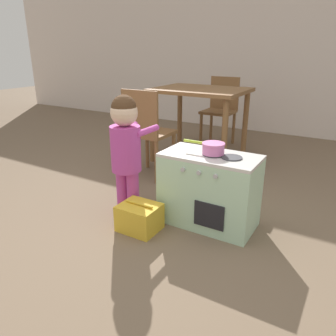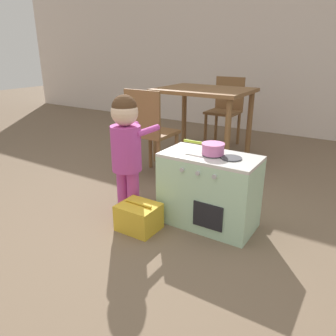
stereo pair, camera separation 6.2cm
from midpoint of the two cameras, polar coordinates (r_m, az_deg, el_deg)
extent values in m
plane|color=brown|center=(1.96, -12.12, -16.07)|extent=(16.00, 16.00, 0.00)
cube|color=beige|center=(4.84, 18.53, 21.09)|extent=(10.00, 0.06, 2.60)
cube|color=#B2DBB7|center=(2.22, 6.35, -4.04)|extent=(0.63, 0.33, 0.48)
cube|color=silver|center=(2.13, 6.61, 2.09)|extent=(0.63, 0.33, 0.02)
cylinder|color=#38383D|center=(2.12, 7.01, 2.38)|extent=(0.13, 0.13, 0.01)
cylinder|color=#38383D|center=(2.07, 10.20, 1.81)|extent=(0.13, 0.13, 0.01)
cube|color=black|center=(2.09, 6.27, -8.26)|extent=(0.20, 0.01, 0.17)
cylinder|color=#B2B2B7|center=(2.05, 1.73, -0.30)|extent=(0.03, 0.01, 0.03)
cylinder|color=#B2B2B7|center=(2.00, 4.49, -0.86)|extent=(0.03, 0.01, 0.03)
cylinder|color=#B2B2B7|center=(1.96, 7.38, -1.45)|extent=(0.03, 0.01, 0.03)
cylinder|color=pink|center=(2.11, 7.06, 3.40)|extent=(0.14, 0.14, 0.07)
cylinder|color=pink|center=(2.10, 7.09, 4.18)|extent=(0.15, 0.15, 0.01)
cylinder|color=#B7DB33|center=(2.16, 3.65, 4.61)|extent=(0.14, 0.02, 0.02)
cylinder|color=#BC429E|center=(2.42, -8.64, -3.91)|extent=(0.09, 0.09, 0.33)
cylinder|color=#BC429E|center=(2.36, -6.87, -4.40)|extent=(0.09, 0.09, 0.33)
cylinder|color=#BC429E|center=(2.28, -8.15, 3.34)|extent=(0.21, 0.21, 0.32)
sphere|color=beige|center=(2.22, -8.47, 9.55)|extent=(0.18, 0.18, 0.18)
sphere|color=#4C331E|center=(2.21, -8.51, 10.36)|extent=(0.17, 0.17, 0.17)
cylinder|color=#BC429E|center=(2.40, -8.18, 6.96)|extent=(0.04, 0.25, 0.04)
cylinder|color=#BC429E|center=(2.29, -4.48, 6.46)|extent=(0.04, 0.25, 0.04)
cube|color=gold|center=(2.20, -5.81, -8.56)|extent=(0.26, 0.22, 0.18)
cylinder|color=gold|center=(2.16, -5.90, -6.25)|extent=(0.21, 0.02, 0.02)
cube|color=brown|center=(3.42, 5.14, 13.35)|extent=(0.92, 0.72, 0.03)
cylinder|color=brown|center=(3.43, -3.31, 6.97)|extent=(0.06, 0.06, 0.72)
cylinder|color=brown|center=(3.07, 9.20, 5.15)|extent=(0.06, 0.06, 0.72)
cylinder|color=brown|center=(3.93, 1.59, 8.69)|extent=(0.06, 0.06, 0.72)
cylinder|color=brown|center=(3.61, 12.78, 7.19)|extent=(0.06, 0.06, 0.72)
cube|color=brown|center=(3.02, -3.55, 6.12)|extent=(0.37, 0.37, 0.03)
cube|color=brown|center=(2.84, -5.59, 9.47)|extent=(0.37, 0.02, 0.39)
cylinder|color=brown|center=(3.05, -7.45, 1.95)|extent=(0.04, 0.04, 0.40)
cylinder|color=brown|center=(2.88, -2.64, 0.99)|extent=(0.04, 0.04, 0.40)
cylinder|color=brown|center=(3.29, -4.18, 3.40)|extent=(0.04, 0.04, 0.40)
cylinder|color=brown|center=(3.13, 0.43, 2.58)|extent=(0.04, 0.04, 0.40)
cube|color=brown|center=(4.08, 8.32, 9.64)|extent=(0.37, 0.37, 0.03)
cube|color=brown|center=(4.20, 9.39, 12.78)|extent=(0.37, 0.02, 0.39)
cylinder|color=brown|center=(4.05, 5.31, 6.59)|extent=(0.04, 0.04, 0.40)
cylinder|color=brown|center=(3.93, 9.35, 5.99)|extent=(0.04, 0.04, 0.40)
cylinder|color=brown|center=(4.32, 7.09, 7.39)|extent=(0.04, 0.04, 0.40)
cylinder|color=brown|center=(4.21, 10.92, 6.84)|extent=(0.04, 0.04, 0.40)
camera|label=1|loc=(0.03, -90.80, -0.29)|focal=35.00mm
camera|label=2|loc=(0.03, 89.20, 0.29)|focal=35.00mm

